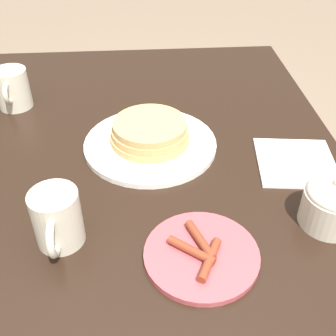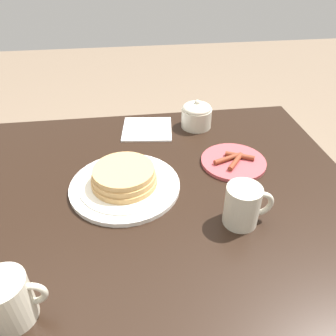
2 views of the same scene
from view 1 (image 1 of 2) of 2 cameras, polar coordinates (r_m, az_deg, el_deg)
dining_table at (r=0.96m, az=-4.22°, el=-5.20°), size 1.12×0.88×0.76m
pancake_plate at (r=0.89m, az=-2.44°, el=4.11°), size 0.28×0.28×0.06m
side_plate_bacon at (r=0.67m, az=4.53°, el=-11.56°), size 0.18×0.18×0.02m
coffee_mug at (r=0.68m, az=-14.82°, el=-6.68°), size 0.11×0.08×0.10m
creamer_pitcher at (r=1.09m, az=-20.33°, el=10.18°), size 0.12×0.08×0.10m
sugar_bowl at (r=0.75m, az=21.40°, el=-4.45°), size 0.10×0.10×0.10m
napkin at (r=0.89m, az=16.95°, el=0.72°), size 0.18×0.17×0.01m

